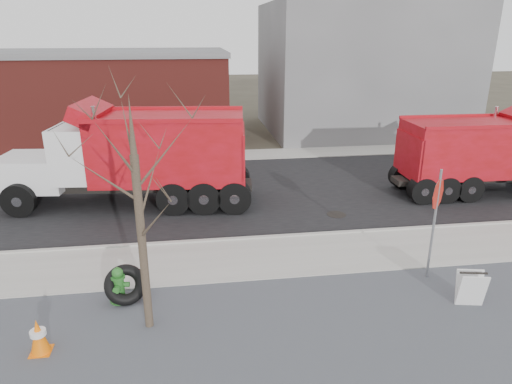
{
  "coord_description": "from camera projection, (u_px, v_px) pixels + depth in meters",
  "views": [
    {
      "loc": [
        -2.03,
        -11.55,
        6.31
      ],
      "look_at": [
        -0.1,
        2.17,
        1.4
      ],
      "focal_mm": 32.0,
      "sensor_mm": 36.0,
      "label": 1
    }
  ],
  "objects": [
    {
      "name": "dump_truck_red_b",
      "position": [
        136.0,
        154.0,
        16.97
      ],
      "size": [
        9.43,
        3.56,
        3.9
      ],
      "rotation": [
        0.0,
        0.0,
        3.04
      ],
      "color": "black",
      "rests_on": "ground"
    },
    {
      "name": "ground",
      "position": [
        270.0,
        262.0,
        13.16
      ],
      "size": [
        120.0,
        120.0,
        0.0
      ],
      "primitive_type": "plane",
      "color": "#383328",
      "rests_on": "ground"
    },
    {
      "name": "traffic_cone_near",
      "position": [
        39.0,
        337.0,
        9.33
      ],
      "size": [
        0.42,
        0.42,
        0.8
      ],
      "color": "orange",
      "rests_on": "ground"
    },
    {
      "name": "bare_tree",
      "position": [
        137.0,
        189.0,
        9.21
      ],
      "size": [
        3.2,
        3.2,
        5.2
      ],
      "color": "#382D23",
      "rests_on": "ground"
    },
    {
      "name": "far_sidewalk",
      "position": [
        232.0,
        155.0,
        24.35
      ],
      "size": [
        60.0,
        2.0,
        0.06
      ],
      "primitive_type": "cube",
      "color": "#9E9B93",
      "rests_on": "ground"
    },
    {
      "name": "dump_truck_red_a",
      "position": [
        489.0,
        152.0,
        18.3
      ],
      "size": [
        8.35,
        2.45,
        3.37
      ],
      "rotation": [
        0.0,
        0.0,
        -0.02
      ],
      "color": "black",
      "rests_on": "ground"
    },
    {
      "name": "sidewalk",
      "position": [
        268.0,
        257.0,
        13.38
      ],
      "size": [
        60.0,
        2.5,
        0.06
      ],
      "primitive_type": "cube",
      "color": "#9E9B93",
      "rests_on": "ground"
    },
    {
      "name": "road",
      "position": [
        244.0,
        191.0,
        19.04
      ],
      "size": [
        60.0,
        9.4,
        0.02
      ],
      "primitive_type": "cube",
      "color": "black",
      "rests_on": "ground"
    },
    {
      "name": "stop_sign",
      "position": [
        436.0,
        207.0,
        11.67
      ],
      "size": [
        0.62,
        0.6,
        3.06
      ],
      "rotation": [
        0.0,
        0.0,
        0.37
      ],
      "color": "gray",
      "rests_on": "ground"
    },
    {
      "name": "gravel_verge",
      "position": [
        297.0,
        338.0,
        9.89
      ],
      "size": [
        60.0,
        5.0,
        0.03
      ],
      "primitive_type": "cube",
      "color": "slate",
      "rests_on": "ground"
    },
    {
      "name": "fire_hydrant",
      "position": [
        119.0,
        286.0,
        11.11
      ],
      "size": [
        0.53,
        0.52,
        0.94
      ],
      "rotation": [
        0.0,
        0.0,
        -0.12
      ],
      "color": "#31752C",
      "rests_on": "ground"
    },
    {
      "name": "truck_tire",
      "position": [
        125.0,
        285.0,
        11.15
      ],
      "size": [
        1.2,
        1.08,
        0.96
      ],
      "color": "black",
      "rests_on": "ground"
    },
    {
      "name": "sandwich_board",
      "position": [
        471.0,
        289.0,
        10.92
      ],
      "size": [
        0.71,
        0.52,
        0.89
      ],
      "rotation": [
        0.0,
        0.0,
        -0.2
      ],
      "color": "silver",
      "rests_on": "ground"
    },
    {
      "name": "building_grey",
      "position": [
        360.0,
        68.0,
        29.81
      ],
      "size": [
        12.0,
        10.0,
        8.0
      ],
      "color": "gray",
      "rests_on": "ground"
    },
    {
      "name": "curb",
      "position": [
        262.0,
        238.0,
        14.59
      ],
      "size": [
        60.0,
        0.15,
        0.11
      ],
      "primitive_type": "cube",
      "color": "#9E9B93",
      "rests_on": "ground"
    },
    {
      "name": "building_brick",
      "position": [
        54.0,
        97.0,
        26.82
      ],
      "size": [
        20.2,
        8.2,
        5.3
      ],
      "color": "maroon",
      "rests_on": "ground"
    }
  ]
}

